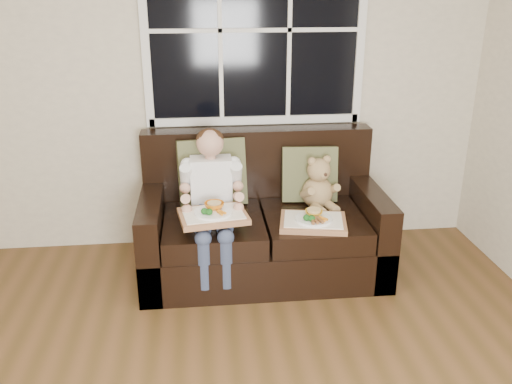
{
  "coord_description": "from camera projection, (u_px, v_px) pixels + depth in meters",
  "views": [
    {
      "loc": [
        0.08,
        -1.53,
        1.96
      ],
      "look_at": [
        0.45,
        1.85,
        0.65
      ],
      "focal_mm": 38.0,
      "sensor_mm": 36.0,
      "label": 1
    }
  ],
  "objects": [
    {
      "name": "child",
      "position": [
        212.0,
        190.0,
        3.65
      ],
      "size": [
        0.41,
        0.61,
        0.93
      ],
      "color": "white",
      "rests_on": "loveseat"
    },
    {
      "name": "loveseat",
      "position": [
        262.0,
        227.0,
        3.93
      ],
      "size": [
        1.7,
        0.92,
        0.96
      ],
      "color": "black",
      "rests_on": "ground"
    },
    {
      "name": "tray_right",
      "position": [
        313.0,
        221.0,
        3.62
      ],
      "size": [
        0.49,
        0.41,
        0.1
      ],
      "rotation": [
        0.0,
        0.0,
        -0.19
      ],
      "color": "#A9724C",
      "rests_on": "loveseat"
    },
    {
      "name": "pillow_right",
      "position": [
        309.0,
        174.0,
        3.98
      ],
      "size": [
        0.42,
        0.22,
        0.41
      ],
      "rotation": [
        -0.21,
        0.0,
        -0.09
      ],
      "color": "brown",
      "rests_on": "loveseat"
    },
    {
      "name": "tray_left",
      "position": [
        213.0,
        214.0,
        3.48
      ],
      "size": [
        0.47,
        0.39,
        0.1
      ],
      "rotation": [
        0.0,
        0.0,
        0.16
      ],
      "color": "#A9724C",
      "rests_on": "child"
    },
    {
      "name": "window_back",
      "position": [
        255.0,
        30.0,
        3.88
      ],
      "size": [
        1.62,
        0.04,
        1.37
      ],
      "color": "black",
      "rests_on": "room_walls"
    },
    {
      "name": "room_walls",
      "position": [
        170.0,
        122.0,
        1.54
      ],
      "size": [
        4.52,
        5.02,
        2.71
      ],
      "color": "#B8AE98",
      "rests_on": "ground"
    },
    {
      "name": "pillow_left",
      "position": [
        212.0,
        172.0,
        3.9
      ],
      "size": [
        0.5,
        0.28,
        0.5
      ],
      "rotation": [
        -0.21,
        0.0,
        0.13
      ],
      "color": "brown",
      "rests_on": "loveseat"
    },
    {
      "name": "teddy_bear",
      "position": [
        318.0,
        186.0,
        3.87
      ],
      "size": [
        0.27,
        0.32,
        0.4
      ],
      "rotation": [
        0.0,
        0.0,
        0.26
      ],
      "color": "tan",
      "rests_on": "loveseat"
    }
  ]
}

